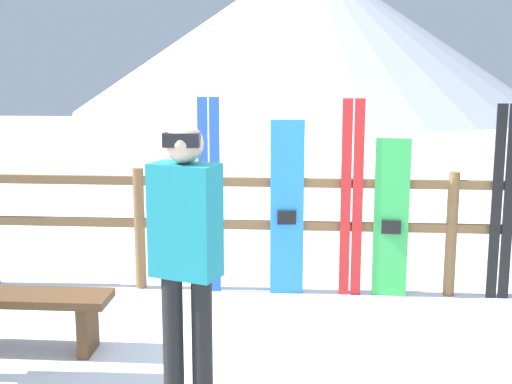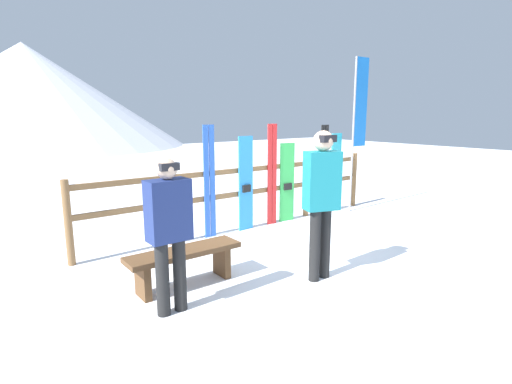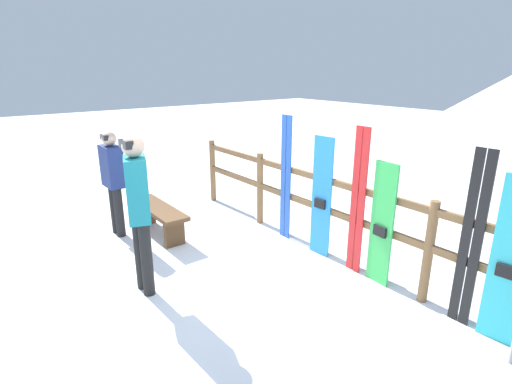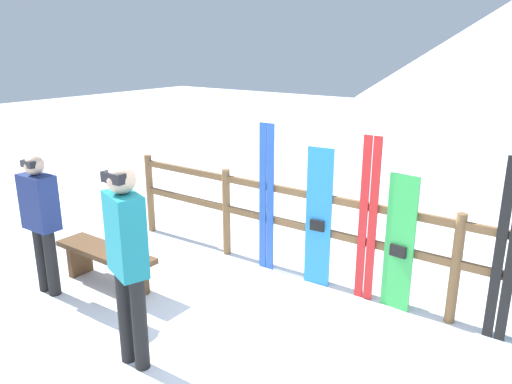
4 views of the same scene
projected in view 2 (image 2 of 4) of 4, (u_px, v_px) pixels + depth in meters
ground_plane at (315, 254)px, 5.63m from camera, size 40.00×40.00×0.00m
mountain_backdrop at (27, 95)px, 23.48m from camera, size 18.00×18.00×6.00m
fence at (246, 189)px, 6.78m from camera, size 5.76×0.10×1.13m
bench at (184, 259)px, 4.52m from camera, size 1.33×0.36×0.44m
person_teal at (322, 193)px, 4.59m from camera, size 0.44×0.34×1.76m
person_navy at (169, 226)px, 3.81m from camera, size 0.41×0.23×1.54m
ski_pair_blue at (209, 182)px, 6.24m from camera, size 0.20×0.02×1.78m
snowboard_blue at (246, 184)px, 6.68m from camera, size 0.30×0.08×1.59m
ski_pair_red at (272, 175)px, 7.00m from camera, size 0.20×0.02×1.77m
snowboard_green at (287, 183)px, 7.24m from camera, size 0.31×0.08×1.43m
ski_pair_black at (324, 170)px, 7.79m from camera, size 0.19×0.02×1.74m
snowboard_cyan at (336, 173)px, 8.01m from camera, size 0.32×0.08×1.56m
rental_flag at (358, 116)px, 7.83m from camera, size 0.40×0.04×3.01m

